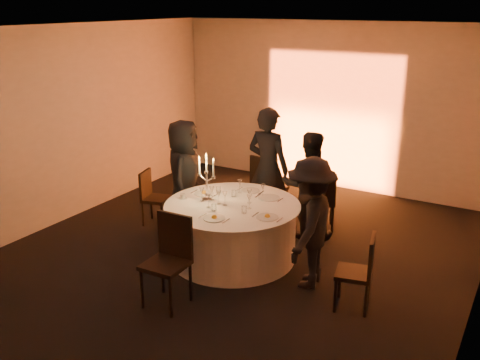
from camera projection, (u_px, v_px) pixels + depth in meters
The scene contains 35 objects.
floor at pixel (233, 257), 7.26m from camera, with size 7.00×7.00×0.00m, color black.
ceiling at pixel (232, 28), 6.31m from camera, with size 7.00×7.00×0.00m, color silver.
wall_back at pixel (331, 106), 9.66m from camera, with size 7.00×7.00×0.00m, color beige.
wall_left at pixel (65, 125), 8.22m from camera, with size 7.00×7.00×0.00m, color beige.
uplighter_fixture at pixel (321, 187), 9.87m from camera, with size 0.25×0.12×0.10m, color black.
banquet_table at pixel (233, 231), 7.14m from camera, with size 1.80×1.80×0.77m.
chair_left at pixel (152, 194), 8.25m from camera, with size 0.45×0.45×0.85m.
chair_back_left at pixel (267, 184), 8.35m from camera, with size 0.52×0.52×1.05m.
chair_back_right at pixel (321, 198), 7.95m from camera, with size 0.54×0.54×0.94m.
chair_right at pixel (361, 268), 5.91m from camera, with size 0.46×0.46×0.89m.
chair_front at pixel (170, 254), 6.02m from camera, with size 0.47×0.47×1.05m.
guest_left at pixel (184, 176), 7.91m from camera, with size 0.83×0.54×1.69m, color black.
guest_back_left at pixel (268, 168), 8.01m from camera, with size 0.68×0.44×1.86m, color black.
guest_back_right at pixel (308, 185), 7.68m from camera, with size 0.77×0.60×1.58m, color black.
guest_right at pixel (310, 223), 6.34m from camera, with size 1.04×0.60×1.61m, color black.
plate_left at pixel (204, 193), 7.39m from camera, with size 0.36×0.27×0.08m.
plate_back_left at pixel (250, 191), 7.51m from camera, with size 0.36×0.26×0.01m.
plate_back_right at pixel (269, 198), 7.24m from camera, with size 0.36×0.30×0.01m.
plate_right at pixel (267, 216), 6.58m from camera, with size 0.36×0.27×0.08m.
plate_front at pixel (214, 217), 6.55m from camera, with size 0.36×0.27×0.08m.
coffee_cup at pixel (183, 196), 7.23m from camera, with size 0.11×0.11×0.07m.
candelabra at pixel (207, 184), 7.09m from camera, with size 0.28×0.13×0.66m.
wine_glass_a at pixel (249, 193), 7.03m from camera, with size 0.07×0.07×0.19m.
wine_glass_b at pixel (263, 187), 7.24m from camera, with size 0.07×0.07×0.19m.
wine_glass_c at pixel (225, 195), 6.95m from camera, with size 0.07×0.07×0.19m.
wine_glass_d at pixel (249, 199), 6.83m from camera, with size 0.07×0.07×0.19m.
wine_glass_e at pixel (208, 197), 6.88m from camera, with size 0.07×0.07×0.19m.
wine_glass_f at pixel (240, 183), 7.40m from camera, with size 0.07×0.07×0.19m.
wine_glass_g at pixel (212, 190), 7.13m from camera, with size 0.07×0.07×0.19m.
wine_glass_h at pixel (202, 192), 7.09m from camera, with size 0.07×0.07×0.19m.
wine_glass_i at pixel (219, 194), 6.99m from camera, with size 0.07×0.07×0.19m.
tumbler_a at pixel (214, 207), 6.79m from camera, with size 0.07×0.07×0.09m, color white.
tumbler_b at pixel (218, 190), 7.43m from camera, with size 0.07×0.07×0.09m, color white.
tumbler_c at pixel (234, 193), 7.29m from camera, with size 0.07×0.07×0.09m, color white.
tumbler_d at pixel (244, 210), 6.72m from camera, with size 0.07×0.07×0.09m, color white.
Camera 1 is at (3.37, -5.62, 3.30)m, focal length 40.00 mm.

